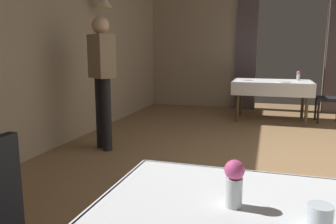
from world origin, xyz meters
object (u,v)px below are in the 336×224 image
object	(u,v)px
chair_mid_right	(335,95)
glass_near_c	(320,218)
plate_mid_b	(284,82)
person_waiter_by_doorway	(102,72)
flower_vase_near	(234,182)
plate_mid_c	(247,80)
flower_vase_mid	(298,75)
dining_table_mid	(272,85)

from	to	relation	value
chair_mid_right	glass_near_c	xyz separation A→B (m)	(-0.99, -5.59, 0.28)
plate_mid_b	person_waiter_by_doorway	bearing A→B (deg)	-135.20
flower_vase_near	plate_mid_c	size ratio (longest dim) A/B	0.74
flower_vase_mid	plate_mid_c	size ratio (longest dim) A/B	0.80
plate_mid_c	flower_vase_mid	bearing A→B (deg)	14.66
dining_table_mid	person_waiter_by_doorway	size ratio (longest dim) A/B	0.82
chair_mid_right	glass_near_c	bearing A→B (deg)	-100.02
plate_mid_b	person_waiter_by_doorway	world-z (taller)	person_waiter_by_doorway
plate_mid_c	person_waiter_by_doorway	size ratio (longest dim) A/B	0.13
flower_vase_near	plate_mid_c	world-z (taller)	flower_vase_near
chair_mid_right	person_waiter_by_doorway	distance (m)	4.25
dining_table_mid	chair_mid_right	size ratio (longest dim) A/B	1.52
chair_mid_right	person_waiter_by_doorway	xyz separation A→B (m)	(-3.22, -2.73, 0.51)
plate_mid_b	flower_vase_near	bearing A→B (deg)	-94.00
dining_table_mid	plate_mid_c	bearing A→B (deg)	-170.67
chair_mid_right	plate_mid_c	size ratio (longest dim) A/B	4.10
flower_vase_near	person_waiter_by_doorway	world-z (taller)	person_waiter_by_doorway
glass_near_c	person_waiter_by_doorway	size ratio (longest dim) A/B	0.05
flower_vase_mid	plate_mid_b	bearing A→B (deg)	-118.48
dining_table_mid	person_waiter_by_doorway	world-z (taller)	person_waiter_by_doorway
glass_near_c	flower_vase_near	bearing A→B (deg)	162.15
flower_vase_mid	person_waiter_by_doorway	distance (m)	3.82
dining_table_mid	plate_mid_b	bearing A→B (deg)	-59.21
flower_vase_near	plate_mid_b	world-z (taller)	flower_vase_near
flower_vase_mid	person_waiter_by_doorway	size ratio (longest dim) A/B	0.11
flower_vase_near	glass_near_c	world-z (taller)	flower_vase_near
plate_mid_b	plate_mid_c	bearing A→B (deg)	159.06
chair_mid_right	plate_mid_c	xyz separation A→B (m)	(-1.55, -0.17, 0.24)
person_waiter_by_doorway	dining_table_mid	bearing A→B (deg)	51.07
chair_mid_right	plate_mid_c	bearing A→B (deg)	-173.77
chair_mid_right	dining_table_mid	bearing A→B (deg)	-175.09
flower_vase_near	plate_mid_c	bearing A→B (deg)	93.24
glass_near_c	flower_vase_mid	xyz separation A→B (m)	(0.36, 5.66, 0.06)
flower_vase_mid	dining_table_mid	bearing A→B (deg)	-160.27
chair_mid_right	plate_mid_c	distance (m)	1.58
plate_mid_c	flower_vase_near	bearing A→B (deg)	-86.76
flower_vase_near	plate_mid_c	xyz separation A→B (m)	(-0.30, 5.34, -0.09)
dining_table_mid	flower_vase_near	size ratio (longest dim) A/B	8.39
plate_mid_c	chair_mid_right	bearing A→B (deg)	6.23
flower_vase_near	flower_vase_mid	bearing A→B (deg)	83.63
plate_mid_c	person_waiter_by_doorway	bearing A→B (deg)	-123.06
glass_near_c	plate_mid_c	world-z (taller)	glass_near_c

